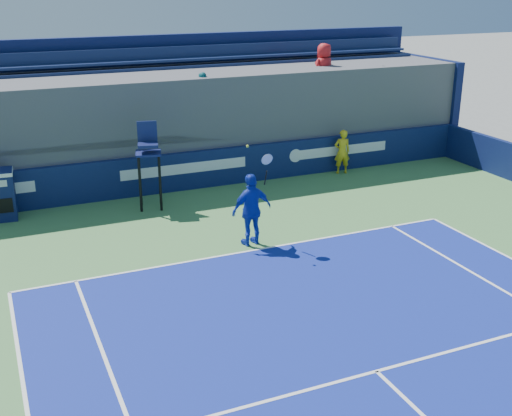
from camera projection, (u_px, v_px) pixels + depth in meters
name	position (u px, v px, depth m)	size (l,w,h in m)	color
ball_person	(342.00, 152.00, 21.43)	(0.54, 0.36, 1.49)	yellow
back_hoarding	(184.00, 171.00, 19.80)	(20.40, 0.21, 1.20)	#0C1847
umpire_chair	(149.00, 156.00, 17.95)	(0.85, 0.85, 2.48)	black
tennis_player	(252.00, 210.00, 15.60)	(1.11, 0.57, 2.57)	#1631B4
stadium_seating	(164.00, 119.00, 21.15)	(21.00, 4.05, 4.40)	#4E4E53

